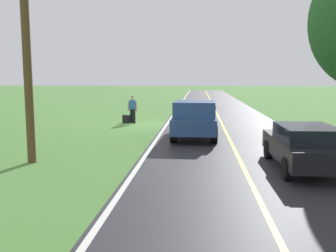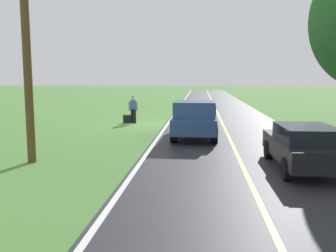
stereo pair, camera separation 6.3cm
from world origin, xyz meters
name	(u,v)px [view 1 (the left image)]	position (x,y,z in m)	size (l,w,h in m)	color
ground_plane	(148,124)	(0.00, 0.00, 0.00)	(200.00, 200.00, 0.00)	#4C7F38
road_surface	(223,125)	(-4.58, 0.00, 0.00)	(7.22, 120.00, 0.00)	#28282D
lane_edge_line	(167,124)	(-1.15, 0.00, 0.01)	(0.16, 117.60, 0.00)	silver
lane_centre_line	(223,125)	(-4.58, 0.00, 0.01)	(0.14, 117.60, 0.00)	gold
hitchhiker_walking	(133,108)	(1.08, -0.64, 0.98)	(0.62, 0.52, 1.75)	black
suitcase_carried	(126,119)	(1.51, -0.57, 0.26)	(0.20, 0.46, 0.52)	black
pickup_truck_passing	(195,118)	(-2.93, 4.80, 0.97)	(2.18, 5.44, 1.82)	#2D4C84
sedan_mid_oncoming	(305,146)	(-6.49, 10.65, 0.75)	(1.95, 4.41, 1.41)	black
utility_pole_roadside	(26,38)	(2.59, 10.52, 4.18)	(0.28, 0.28, 8.36)	brown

